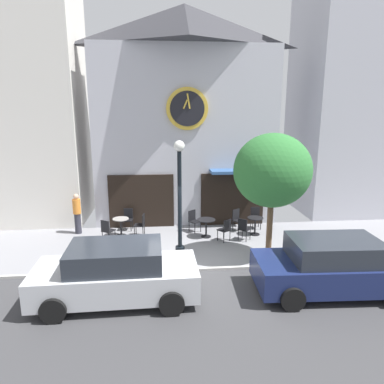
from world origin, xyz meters
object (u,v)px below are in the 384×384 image
object	(u,v)px
cafe_chair_by_entrance	(141,223)
pedestrian_orange	(77,213)
cafe_chair_facing_wall	(244,228)
parked_car_silver	(116,273)
street_lamp	(180,200)
cafe_chair_right_end	(225,228)
cafe_table_rightmost	(255,223)
cafe_table_center_right	(121,224)
cafe_chair_facing_street	(256,216)
cafe_chair_under_awning	(128,217)
cafe_chair_curbside	(237,218)
cafe_table_near_door	(206,224)
cafe_chair_near_tree	(107,229)
parked_car_navy	(333,266)
cafe_chair_mid_row	(194,219)
street_tree	(272,171)

from	to	relation	value
cafe_chair_by_entrance	pedestrian_orange	distance (m)	2.69
cafe_chair_facing_wall	pedestrian_orange	xyz separation A→B (m)	(-6.59, 1.43, 0.33)
pedestrian_orange	parked_car_silver	xyz separation A→B (m)	(2.20, -5.42, -0.10)
street_lamp	cafe_chair_right_end	distance (m)	2.68
cafe_table_rightmost	cafe_chair_by_entrance	bearing A→B (deg)	176.57
cafe_chair_facing_wall	pedestrian_orange	bearing A→B (deg)	167.72
street_lamp	cafe_table_center_right	bearing A→B (deg)	135.53
cafe_table_center_right	cafe_chair_facing_street	xyz separation A→B (m)	(5.65, 0.50, 0.03)
cafe_chair_facing_wall	parked_car_silver	distance (m)	5.93
cafe_table_rightmost	parked_car_silver	distance (m)	6.81
cafe_chair_under_awning	cafe_chair_curbside	bearing A→B (deg)	-6.43
cafe_chair_under_awning	cafe_chair_facing_street	bearing A→B (deg)	-2.91
cafe_table_near_door	cafe_chair_facing_street	xyz separation A→B (m)	(2.26, 0.92, 0.00)
street_lamp	cafe_chair_facing_street	distance (m)	4.61
cafe_chair_curbside	cafe_chair_near_tree	bearing A→B (deg)	-170.08
cafe_table_near_door	cafe_table_rightmost	size ratio (longest dim) A/B	1.01
cafe_table_near_door	parked_car_navy	bearing A→B (deg)	-57.35
cafe_table_center_right	cafe_chair_under_awning	bearing A→B (deg)	74.44
cafe_chair_right_end	cafe_chair_mid_row	distance (m)	1.68
cafe_chair_near_tree	cafe_table_center_right	bearing A→B (deg)	55.35
street_tree	cafe_table_near_door	xyz separation A→B (m)	(-1.89, 2.13, -2.50)
cafe_table_rightmost	cafe_chair_facing_street	distance (m)	0.86
cafe_chair_curbside	cafe_chair_facing_street	distance (m)	0.88
cafe_table_near_door	cafe_chair_by_entrance	xyz separation A→B (m)	(-2.58, 0.37, 0.00)
street_tree	pedestrian_orange	xyz separation A→B (m)	(-7.09, 3.04, -2.17)
cafe_chair_mid_row	cafe_chair_facing_wall	xyz separation A→B (m)	(1.83, -1.23, 0.00)
parked_car_navy	cafe_chair_curbside	bearing A→B (deg)	106.25
cafe_table_near_door	cafe_chair_near_tree	bearing A→B (deg)	-176.37
street_tree	cafe_chair_mid_row	distance (m)	4.45
cafe_chair_mid_row	parked_car_silver	bearing A→B (deg)	-116.09
street_lamp	parked_car_silver	distance (m)	3.53
cafe_chair_right_end	cafe_chair_mid_row	xyz separation A→B (m)	(-1.12, 1.26, 0.00)
cafe_chair_curbside	cafe_chair_facing_wall	xyz separation A→B (m)	(-0.02, -1.20, 0.00)
cafe_table_center_right	cafe_chair_right_end	world-z (taller)	cafe_chair_right_end
cafe_chair_under_awning	cafe_chair_by_entrance	bearing A→B (deg)	-54.21
cafe_chair_right_end	pedestrian_orange	distance (m)	6.06
parked_car_silver	cafe_chair_curbside	bearing A→B (deg)	49.66
cafe_chair_facing_wall	street_lamp	bearing A→B (deg)	-153.41
cafe_chair_under_awning	parked_car_navy	size ratio (longest dim) A/B	0.21
cafe_table_center_right	parked_car_silver	world-z (taller)	parked_car_silver
cafe_chair_under_awning	pedestrian_orange	size ratio (longest dim) A/B	0.54
cafe_chair_mid_row	street_tree	bearing A→B (deg)	-50.59
cafe_table_center_right	cafe_chair_curbside	world-z (taller)	cafe_chair_curbside
cafe_table_near_door	cafe_chair_facing_street	bearing A→B (deg)	22.15
street_lamp	cafe_chair_facing_street	world-z (taller)	street_lamp
cafe_chair_curbside	parked_car_silver	bearing A→B (deg)	-130.34
cafe_chair_right_end	pedestrian_orange	xyz separation A→B (m)	(-5.87, 1.46, 0.33)
cafe_chair_curbside	parked_car_navy	size ratio (longest dim) A/B	0.21
cafe_table_center_right	cafe_table_rightmost	xyz separation A→B (m)	(5.42, -0.32, -0.01)
cafe_table_center_right	cafe_chair_mid_row	xyz separation A→B (m)	(2.96, 0.29, 0.03)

